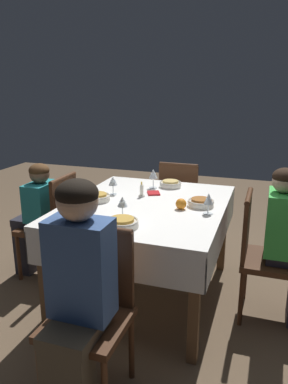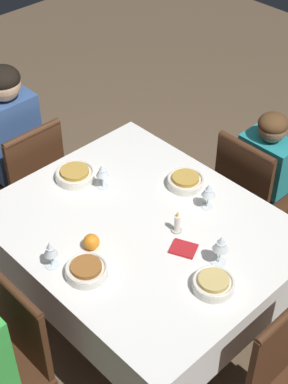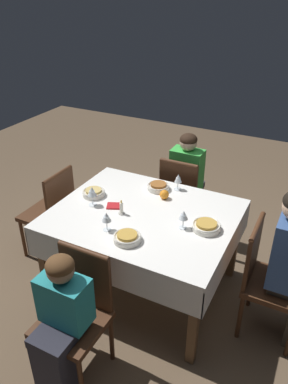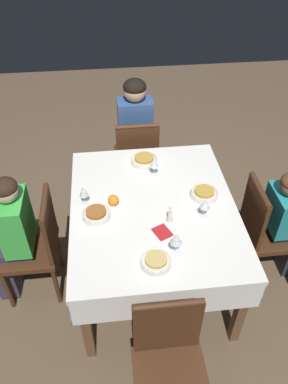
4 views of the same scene
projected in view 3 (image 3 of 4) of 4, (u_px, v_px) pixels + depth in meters
The scene contains 19 objects.
ground_plane at pixel (144, 286), 3.19m from camera, with size 8.00×8.00×0.00m, color brown.
dining_table at pixel (144, 222), 2.86m from camera, with size 1.35×1.12×0.74m.
chair_west at pixel (266, 276), 2.59m from camera, with size 0.40×0.40×0.88m.
chair_north at pixel (77, 309), 2.33m from camera, with size 0.40×0.40×0.88m.
chair_south at pixel (182, 194), 3.59m from camera, with size 0.40×0.40×0.88m.
chair_east at pixel (52, 210), 3.35m from camera, with size 0.40×0.40×0.88m.
person_child_teal at pixel (60, 322), 2.18m from camera, with size 0.30×0.33×0.96m.
person_child_green at pixel (188, 179), 3.67m from camera, with size 0.30×0.33×1.07m.
bowl_west at pixel (206, 226), 2.62m from camera, with size 0.20×0.20×0.06m.
wine_glass_west at pixel (184, 216), 2.60m from camera, with size 0.07×0.07×0.14m.
bowl_north at pixel (127, 237), 2.51m from camera, with size 0.19×0.19×0.06m.
wine_glass_north at pixel (106, 218), 2.58m from camera, with size 0.07×0.07×0.14m.
bowl_south at pixel (158, 187), 3.13m from camera, with size 0.19×0.19×0.06m.
wine_glass_south at pixel (178, 179), 3.10m from camera, with size 0.06×0.06×0.14m.
bowl_east at pixel (94, 193), 3.04m from camera, with size 0.18×0.18×0.06m.
wine_glass_east at pixel (92, 192), 2.87m from camera, with size 0.07×0.07×0.16m.
candle_centerpiece at pixel (121, 209), 2.79m from camera, with size 0.05×0.05×0.12m.
orange_fruit at pixel (164, 194), 2.99m from camera, with size 0.08×0.08×0.08m, color orange.
napkin_red_folded at pixel (114, 206), 2.90m from camera, with size 0.14×0.13×0.01m.
Camera 3 is at (-1.09, 2.13, 2.26)m, focal length 35.00 mm.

